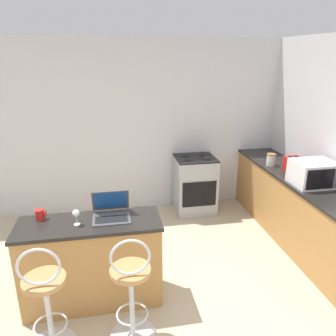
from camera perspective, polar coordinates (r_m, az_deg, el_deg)
wall_back at (r=5.02m, az=-8.06°, el=6.82°), size 12.00×0.06×2.60m
breakfast_bar at (r=3.39m, az=-13.02°, el=-15.73°), size 1.34×0.48×0.88m
counter_right at (r=4.45m, az=23.19°, el=-7.98°), size 0.58×3.27×0.88m
bar_stool_near at (r=2.98m, az=-20.39°, el=-21.01°), size 0.40×0.40×1.03m
bar_stool_far at (r=2.93m, az=-6.41°, el=-20.58°), size 0.40×0.40×1.03m
laptop at (r=3.20m, az=-9.88°, el=-7.30°), size 0.35×0.32×0.25m
microwave at (r=4.23m, az=23.99°, el=-0.85°), size 0.48×0.40×0.29m
toaster at (r=4.64m, az=21.32°, el=0.50°), size 0.24×0.28×0.19m
stove_range at (r=5.12m, az=4.66°, el=-2.88°), size 0.60×0.56×0.89m
wine_glass_tall at (r=3.10m, az=-15.72°, el=-7.69°), size 0.07×0.07×0.15m
mug_red at (r=3.33m, az=-21.39°, el=-7.53°), size 0.10×0.08×0.10m
mug_white at (r=4.99m, az=21.22°, el=1.25°), size 0.09×0.07×0.10m
storage_jar at (r=4.79m, az=17.48°, el=1.40°), size 0.12×0.12×0.17m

